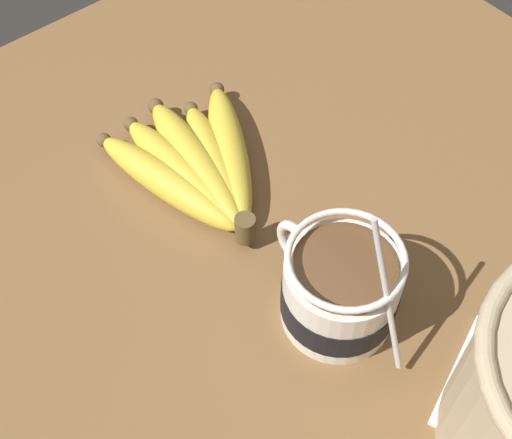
% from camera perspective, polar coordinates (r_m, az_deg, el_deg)
% --- Properties ---
extents(table, '(0.93, 0.93, 0.04)m').
position_cam_1_polar(table, '(0.68, 2.53, -5.54)').
color(table, brown).
rests_on(table, ground).
extents(coffee_mug, '(0.16, 0.10, 0.17)m').
position_cam_1_polar(coffee_mug, '(0.62, 6.68, -5.62)').
color(coffee_mug, white).
rests_on(coffee_mug, table).
extents(banana_bunch, '(0.21, 0.17, 0.04)m').
position_cam_1_polar(banana_bunch, '(0.73, -4.65, 4.31)').
color(banana_bunch, brown).
rests_on(banana_bunch, table).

